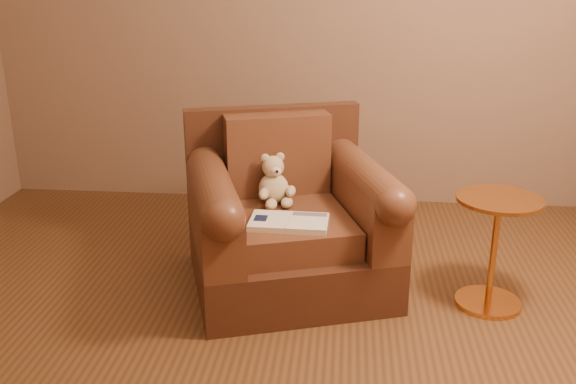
{
  "coord_description": "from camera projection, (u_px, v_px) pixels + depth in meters",
  "views": [
    {
      "loc": [
        0.4,
        -2.28,
        1.56
      ],
      "look_at": [
        0.12,
        0.65,
        0.52
      ],
      "focal_mm": 40.0,
      "sensor_mm": 36.0,
      "label": 1
    }
  ],
  "objects": [
    {
      "name": "side_table",
      "position": [
        494.0,
        248.0,
        3.03
      ],
      "size": [
        0.4,
        0.4,
        0.55
      ],
      "color": "#D3893A",
      "rests_on": "floor"
    },
    {
      "name": "armchair",
      "position": [
        287.0,
        222.0,
        3.27
      ],
      "size": [
        1.18,
        1.15,
        0.85
      ],
      "rotation": [
        0.0,
        0.0,
        0.31
      ],
      "color": "#432416",
      "rests_on": "floor"
    },
    {
      "name": "teddy_bear",
      "position": [
        274.0,
        185.0,
        3.27
      ],
      "size": [
        0.19,
        0.22,
        0.27
      ],
      "rotation": [
        0.0,
        0.0,
        0.4
      ],
      "color": "#CBB68E",
      "rests_on": "armchair"
    },
    {
      "name": "floor",
      "position": [
        246.0,
        359.0,
        2.7
      ],
      "size": [
        4.0,
        4.0,
        0.0
      ],
      "primitive_type": "plane",
      "color": "brown",
      "rests_on": "ground"
    },
    {
      "name": "guidebook",
      "position": [
        289.0,
        222.0,
        3.01
      ],
      "size": [
        0.37,
        0.23,
        0.03
      ],
      "rotation": [
        0.0,
        0.0,
        -0.03
      ],
      "color": "beige",
      "rests_on": "armchair"
    }
  ]
}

